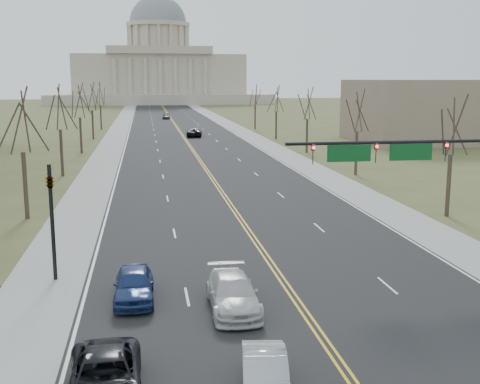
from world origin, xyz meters
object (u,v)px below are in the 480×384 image
object	(u,v)px
signal_mast	(409,161)
car_sb_inner_second	(233,293)
car_far_nb	(194,132)
car_sb_inner_lead	(265,375)
car_sb_outer_lead	(105,378)
signal_left	(51,209)
car_sb_outer_second	(134,284)
car_far_sb	(166,116)

from	to	relation	value
signal_mast	car_sb_inner_second	size ratio (longest dim) A/B	2.33
signal_mast	car_sb_inner_second	distance (m)	12.85
signal_mast	car_far_nb	xyz separation A→B (m)	(-5.53, 76.37, -4.99)
car_sb_inner_lead	car_far_nb	xyz separation A→B (m)	(5.03, 89.29, 0.07)
signal_mast	car_far_nb	bearing A→B (deg)	94.14
car_sb_inner_second	car_sb_outer_lead	bearing A→B (deg)	-126.18
signal_left	car_sb_inner_second	bearing A→B (deg)	-32.81
signal_mast	car_sb_inner_lead	world-z (taller)	signal_mast
car_sb_outer_lead	signal_mast	bearing A→B (deg)	35.91
signal_left	car_sb_inner_lead	world-z (taller)	signal_left
car_sb_outer_lead	car_sb_outer_second	xyz separation A→B (m)	(0.78, 8.75, 0.05)
signal_mast	car_far_sb	size ratio (longest dim) A/B	2.74
signal_left	car_sb_outer_second	xyz separation A→B (m)	(4.05, -3.57, -2.94)
car_far_nb	car_sb_outer_lead	bearing A→B (deg)	90.83
signal_mast	car_sb_outer_second	world-z (taller)	signal_mast
signal_mast	signal_left	xyz separation A→B (m)	(-18.95, 0.00, -2.05)
car_sb_outer_second	car_far_nb	bearing A→B (deg)	83.66
car_sb_outer_lead	car_far_nb	xyz separation A→B (m)	(10.15, 88.68, 0.04)
car_sb_inner_lead	car_sb_inner_second	xyz separation A→B (m)	(0.04, 7.49, 0.06)
car_far_nb	car_sb_outer_second	bearing A→B (deg)	90.68
car_sb_outer_lead	car_sb_inner_second	size ratio (longest dim) A/B	0.99
car_sb_outer_lead	car_far_nb	distance (m)	89.26
car_far_nb	car_sb_inner_lead	bearing A→B (deg)	94.14
signal_left	car_far_sb	world-z (taller)	signal_left
car_far_sb	car_sb_outer_second	bearing A→B (deg)	-86.84
car_far_nb	car_far_sb	size ratio (longest dim) A/B	1.24
signal_left	car_sb_outer_lead	xyz separation A→B (m)	(3.26, -12.31, -2.99)
car_sb_inner_second	car_far_nb	xyz separation A→B (m)	(4.99, 81.80, 0.01)
car_sb_inner_lead	car_far_nb	bearing A→B (deg)	94.76
signal_mast	car_sb_inner_lead	bearing A→B (deg)	-129.27
car_sb_inner_second	car_far_sb	distance (m)	130.51
car_sb_inner_second	car_far_sb	bearing A→B (deg)	89.89
signal_left	car_sb_outer_second	distance (m)	6.14
signal_mast	car_sb_inner_second	bearing A→B (deg)	-152.71
car_far_sb	car_sb_inner_lead	bearing A→B (deg)	-84.86
signal_left	signal_mast	bearing A→B (deg)	-0.00
signal_mast	car_far_sb	bearing A→B (deg)	94.00
car_sb_inner_lead	car_sb_outer_second	bearing A→B (deg)	122.86
car_sb_outer_lead	car_far_nb	world-z (taller)	car_far_nb
car_sb_inner_second	car_far_nb	distance (m)	81.95
car_sb_outer_second	car_sb_inner_second	bearing A→B (deg)	-22.70
car_sb_inner_lead	car_sb_inner_second	world-z (taller)	car_sb_inner_second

